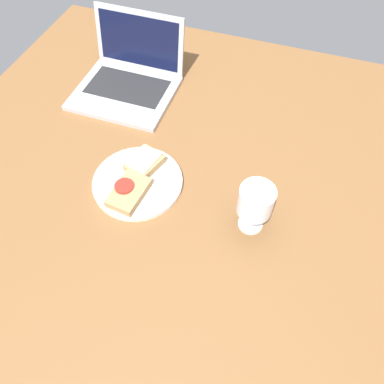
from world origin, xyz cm
name	(u,v)px	position (x,y,z in cm)	size (l,w,h in cm)	color
wooden_table	(172,180)	(0.00, 0.00, 1.50)	(140.00, 140.00, 3.00)	brown
plate	(138,182)	(-7.54, -5.26, 3.71)	(23.89, 23.89, 1.42)	silver
sandwich_with_cheese	(144,163)	(-7.55, -0.25, 5.93)	(9.83, 11.32, 3.21)	#A88456
sandwich_with_tomato	(129,192)	(-7.63, -10.24, 5.71)	(8.67, 12.32, 3.02)	#A88456
wine_glass	(256,202)	(23.83, -7.72, 12.75)	(8.25, 8.25, 14.09)	white
laptop	(129,78)	(-26.03, 30.46, 6.65)	(30.66, 29.65, 19.88)	#ADAFB5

